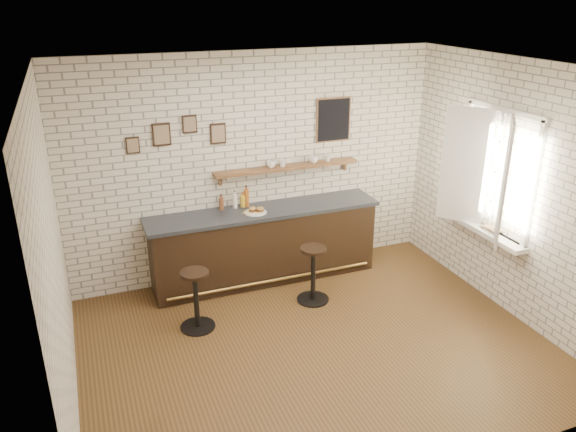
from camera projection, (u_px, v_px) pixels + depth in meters
name	position (u px, v px, depth m)	size (l,w,h in m)	color
ground	(315.00, 345.00, 6.24)	(5.00, 5.00, 0.00)	brown
bar_counter	(265.00, 244.00, 7.52)	(3.10, 0.65, 1.01)	black
sandwich_plate	(256.00, 212.00, 7.22)	(0.28, 0.28, 0.01)	white
ciabatta_sandwich	(256.00, 209.00, 7.20)	(0.21, 0.15, 0.07)	tan
potato_chips	(254.00, 212.00, 7.20)	(0.27, 0.19, 0.00)	#E9C352
bitters_bottle_brown	(221.00, 203.00, 7.29)	(0.07, 0.07, 0.21)	brown
bitters_bottle_white	(235.00, 201.00, 7.34)	(0.06, 0.06, 0.24)	silver
bitters_bottle_amber	(246.00, 198.00, 7.39)	(0.07, 0.07, 0.29)	#A05519
condiment_bottle_yellow	(243.00, 201.00, 7.39)	(0.06, 0.06, 0.20)	gold
bar_stool_left	(196.00, 298.00, 6.43)	(0.42, 0.42, 0.73)	black
bar_stool_right	(313.00, 272.00, 7.01)	(0.43, 0.43, 0.73)	black
wall_shelf	(287.00, 167.00, 7.46)	(2.00, 0.18, 0.18)	brown
shelf_cup_a	(271.00, 164.00, 7.36)	(0.12, 0.12, 0.10)	white
shelf_cup_b	(283.00, 163.00, 7.42)	(0.10, 0.10, 0.10)	white
shelf_cup_c	(313.00, 159.00, 7.56)	(0.13, 0.13, 0.10)	white
shelf_cup_d	(328.00, 158.00, 7.64)	(0.09, 0.09, 0.09)	white
back_wall_decor	(272.00, 125.00, 7.26)	(2.96, 0.02, 0.56)	black
window_sill	(483.00, 230.00, 6.97)	(0.20, 1.35, 0.06)	white
casement_window	(489.00, 173.00, 6.67)	(0.40, 1.30, 1.56)	white
book_lower	(487.00, 230.00, 6.88)	(0.18, 0.25, 0.02)	tan
book_upper	(489.00, 229.00, 6.85)	(0.15, 0.21, 0.02)	tan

